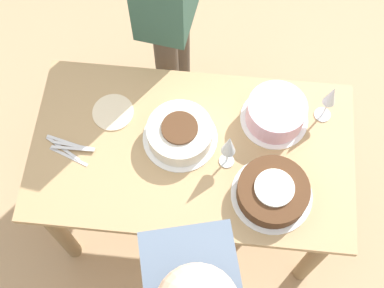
{
  "coord_description": "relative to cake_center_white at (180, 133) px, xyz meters",
  "views": [
    {
      "loc": [
        0.09,
        -0.86,
        2.66
      ],
      "look_at": [
        0.0,
        0.0,
        0.79
      ],
      "focal_mm": 50.0,
      "sensor_mm": 36.0,
      "label": 1
    }
  ],
  "objects": [
    {
      "name": "ground_plane",
      "position": [
        0.05,
        -0.04,
        -0.79
      ],
      "size": [
        12.0,
        12.0,
        0.0
      ],
      "primitive_type": "plane",
      "color": "tan"
    },
    {
      "name": "cake_front_chocolate",
      "position": [
        0.37,
        -0.2,
        -0.0
      ],
      "size": [
        0.31,
        0.31,
        0.09
      ],
      "color": "white",
      "rests_on": "dining_table"
    },
    {
      "name": "dessert_plate_left",
      "position": [
        -0.28,
        0.09,
        -0.04
      ],
      "size": [
        0.17,
        0.17,
        0.01
      ],
      "color": "beige",
      "rests_on": "dining_table"
    },
    {
      "name": "dining_table",
      "position": [
        0.05,
        -0.04,
        -0.19
      ],
      "size": [
        1.27,
        0.71,
        0.74
      ],
      "color": "tan",
      "rests_on": "ground_plane"
    },
    {
      "name": "cake_back_decorated",
      "position": [
        0.37,
        0.12,
        0.01
      ],
      "size": [
        0.27,
        0.27,
        0.11
      ],
      "color": "white",
      "rests_on": "dining_table"
    },
    {
      "name": "fork_pile",
      "position": [
        -0.43,
        -0.09,
        -0.04
      ],
      "size": [
        0.2,
        0.12,
        0.01
      ],
      "color": "silver",
      "rests_on": "dining_table"
    },
    {
      "name": "wine_glass_near",
      "position": [
        0.19,
        -0.08,
        0.1
      ],
      "size": [
        0.06,
        0.06,
        0.21
      ],
      "color": "silver",
      "rests_on": "dining_table"
    },
    {
      "name": "wine_glass_far",
      "position": [
        0.56,
        0.16,
        0.1
      ],
      "size": [
        0.07,
        0.07,
        0.21
      ],
      "color": "silver",
      "rests_on": "dining_table"
    },
    {
      "name": "cake_center_white",
      "position": [
        0.0,
        0.0,
        0.0
      ],
      "size": [
        0.3,
        0.3,
        0.1
      ],
      "color": "white",
      "rests_on": "dining_table"
    }
  ]
}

